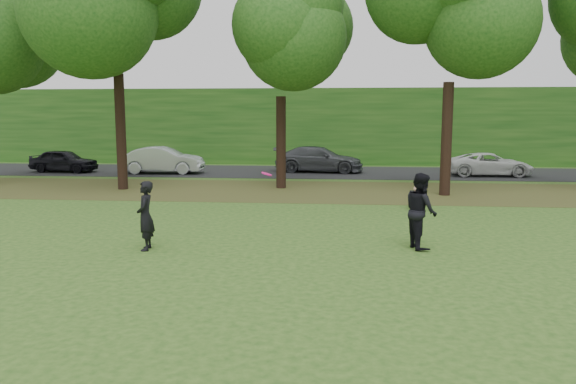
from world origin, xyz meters
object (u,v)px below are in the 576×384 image
object	(u,v)px
player_left	(145,216)
player_right	(421,211)
frisbee	(267,174)
seated_person	(417,201)

from	to	relation	value
player_left	player_right	distance (m)	6.84
frisbee	player_right	bearing A→B (deg)	6.35
frisbee	seated_person	world-z (taller)	frisbee
player_right	seated_person	distance (m)	5.94
player_left	player_right	size ratio (longest dim) A/B	0.90
player_right	frisbee	size ratio (longest dim) A/B	6.57
seated_person	player_right	bearing A→B (deg)	-100.29
player_right	frisbee	distance (m)	3.96
player_left	player_right	bearing A→B (deg)	85.99
player_left	player_right	xyz separation A→B (m)	(6.79, 0.86, 0.09)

